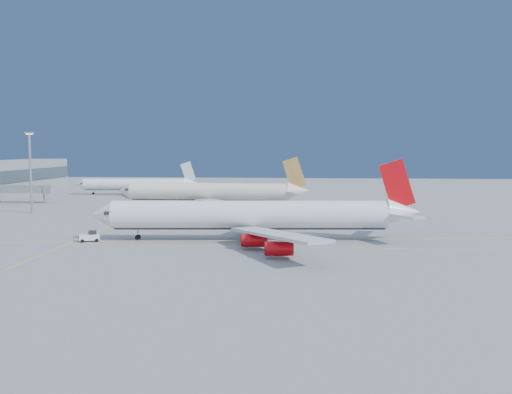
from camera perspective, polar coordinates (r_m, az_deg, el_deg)
name	(u,v)px	position (r m, az deg, el deg)	size (l,w,h in m)	color
ground	(258,236)	(134.05, 0.19, -3.93)	(500.00, 500.00, 0.00)	slate
jet_bridge	(26,189)	(229.49, -22.05, 0.74)	(23.60, 3.60, 6.90)	gray
taxiway_lines	(201,231)	(142.20, -5.53, -3.43)	(118.86, 140.00, 0.02)	yellow
airliner_virgin	(257,216)	(127.95, 0.09, -1.86)	(74.36, 66.56, 18.34)	white
airliner_etihad	(212,192)	(197.01, -4.39, 0.50)	(67.54, 62.39, 17.63)	beige
airliner_third	(137,184)	(255.57, -11.81, 1.24)	(54.38, 49.99, 14.58)	white
pushback_tug	(90,236)	(131.64, -16.26, -3.81)	(4.78, 3.82, 2.41)	white
light_mast	(30,165)	(192.68, -21.65, 2.95)	(2.21, 2.21, 25.52)	gray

